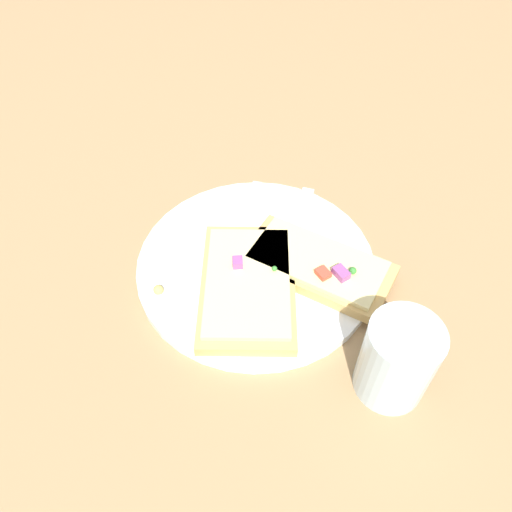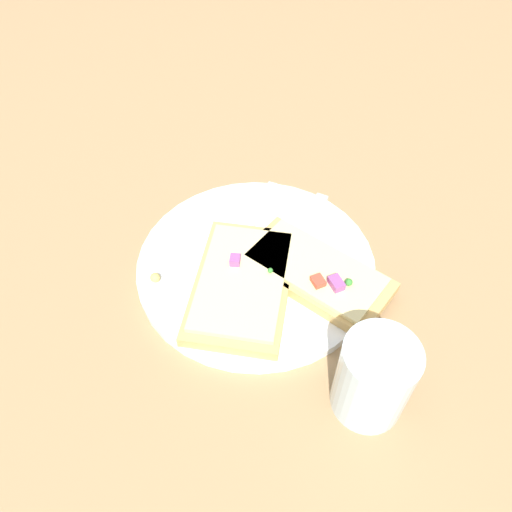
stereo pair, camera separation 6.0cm
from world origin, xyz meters
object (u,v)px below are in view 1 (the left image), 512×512
at_px(pizza_slice_main, 248,284).
at_px(plate, 256,264).
at_px(knife, 293,233).
at_px(fork, 238,247).
at_px(drinking_glass, 397,360).
at_px(pizza_slice_corner, 318,265).

bearing_deg(pizza_slice_main, plate, 168.31).
distance_m(plate, knife, 0.07).
bearing_deg(fork, drinking_glass, 55.08).
height_order(knife, drinking_glass, drinking_glass).
xyz_separation_m(knife, drinking_glass, (-0.05, 0.21, 0.03)).
xyz_separation_m(plate, fork, (0.02, -0.03, 0.01)).
distance_m(knife, drinking_glass, 0.22).
xyz_separation_m(plate, knife, (-0.05, -0.04, 0.01)).
xyz_separation_m(plate, pizza_slice_main, (0.02, 0.04, 0.02)).
bearing_deg(pizza_slice_corner, drinking_glass, 143.33).
height_order(fork, pizza_slice_corner, pizza_slice_corner).
bearing_deg(fork, pizza_slice_corner, 82.91).
xyz_separation_m(fork, pizza_slice_main, (-0.00, 0.07, 0.01)).
relative_size(plate, pizza_slice_corner, 1.53).
bearing_deg(pizza_slice_main, fork, -167.35).
distance_m(pizza_slice_corner, drinking_glass, 0.16).
height_order(knife, pizza_slice_corner, pizza_slice_corner).
distance_m(knife, pizza_slice_corner, 0.06).
relative_size(fork, knife, 1.12).
relative_size(knife, pizza_slice_main, 0.97).
bearing_deg(plate, pizza_slice_main, 67.34).
distance_m(knife, pizza_slice_main, 0.10).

